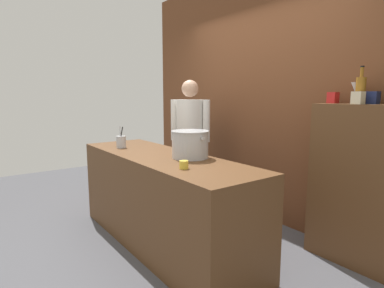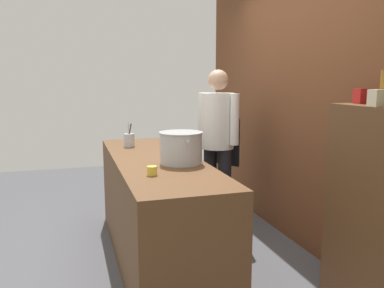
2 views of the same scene
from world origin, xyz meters
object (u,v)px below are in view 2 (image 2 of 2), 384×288
at_px(stockpot_large, 181,148).
at_px(spice_tin_red, 361,96).
at_px(chef, 218,136).
at_px(butter_jar, 152,171).
at_px(spice_tin_cream, 377,98).
at_px(utensil_crock, 129,140).

height_order(stockpot_large, spice_tin_red, spice_tin_red).
bearing_deg(chef, butter_jar, 112.09).
relative_size(chef, spice_tin_cream, 16.16).
relative_size(stockpot_large, butter_jar, 5.61).
bearing_deg(spice_tin_cream, butter_jar, -119.55).
bearing_deg(spice_tin_red, chef, -166.20).
distance_m(chef, stockpot_large, 1.12).
bearing_deg(chef, spice_tin_cream, 158.13).
height_order(utensil_crock, spice_tin_cream, spice_tin_cream).
relative_size(chef, stockpot_large, 4.09).
height_order(stockpot_large, utensil_crock, stockpot_large).
bearing_deg(spice_tin_cream, chef, -171.73).
bearing_deg(utensil_crock, chef, 89.83).
xyz_separation_m(stockpot_large, butter_jar, (0.33, -0.30, -0.09)).
xyz_separation_m(utensil_crock, spice_tin_red, (1.65, 1.34, 0.48)).
xyz_separation_m(stockpot_large, spice_tin_red, (0.75, 1.06, 0.42)).
height_order(utensil_crock, butter_jar, utensil_crock).
bearing_deg(utensil_crock, spice_tin_red, 39.06).
bearing_deg(utensil_crock, stockpot_large, 17.22).
xyz_separation_m(stockpot_large, utensil_crock, (-0.91, -0.28, -0.06)).
distance_m(stockpot_large, spice_tin_cream, 1.46).
bearing_deg(chef, spice_tin_red, 163.65).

